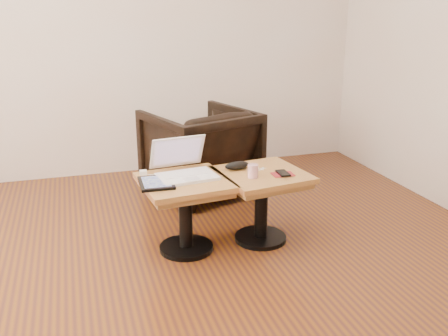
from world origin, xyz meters
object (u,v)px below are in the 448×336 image
object	(u,v)px
side_table_left	(185,198)
laptop	(184,168)
side_table_right	(262,190)
striped_cup	(253,171)
armchair	(200,152)

from	to	relation	value
side_table_left	laptop	size ratio (longest dim) A/B	1.47
side_table_left	side_table_right	xyz separation A→B (m)	(0.50, -0.01, 0.00)
side_table_right	striped_cup	world-z (taller)	striped_cup
side_table_right	laptop	bearing A→B (deg)	162.20
side_table_right	armchair	distance (m)	0.98
side_table_right	striped_cup	distance (m)	0.20
side_table_right	laptop	xyz separation A→B (m)	(-0.49, 0.09, 0.17)
armchair	side_table_right	bearing A→B (deg)	80.88
side_table_right	armchair	bearing A→B (deg)	91.56
side_table_left	side_table_right	bearing A→B (deg)	-6.77
side_table_left	laptop	xyz separation A→B (m)	(0.01, 0.08, 0.17)
side_table_right	striped_cup	xyz separation A→B (m)	(-0.09, -0.08, 0.16)
armchair	laptop	bearing A→B (deg)	50.90
side_table_left	striped_cup	distance (m)	0.45
side_table_right	laptop	size ratio (longest dim) A/B	1.51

